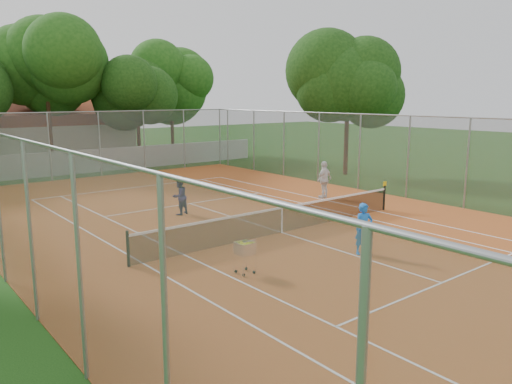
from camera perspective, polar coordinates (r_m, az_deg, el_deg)
ground at (r=18.21m, az=2.96°, el=-4.71°), size 120.00×120.00×0.00m
court_pad at (r=18.21m, az=2.96°, el=-4.68°), size 18.00×34.00×0.02m
court_lines at (r=18.21m, az=2.96°, el=-4.64°), size 10.98×23.78×0.01m
tennis_net at (r=18.08m, az=2.97°, el=-3.16°), size 11.88×0.10×0.98m
perimeter_fence at (r=17.78m, az=3.02°, el=1.51°), size 18.00×34.00×4.00m
boundary_wall at (r=34.41m, az=-18.53°, el=3.37°), size 26.00×0.30×1.50m
clubhouse at (r=43.29m, az=-25.79°, el=6.21°), size 16.40×9.00×4.40m
tropical_trees at (r=37.00m, az=-20.57°, el=10.34°), size 29.00×19.00×10.00m
player_near at (r=15.91m, az=12.21°, el=-4.14°), size 0.70×0.58×1.63m
player_far_left at (r=21.01m, az=-8.74°, el=-0.50°), size 0.90×0.79×1.55m
player_far_right at (r=24.44m, az=7.81°, el=1.42°), size 1.12×0.62×1.81m
ball_hopper at (r=13.95m, az=-1.28°, el=-7.38°), size 0.52×0.52×0.99m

